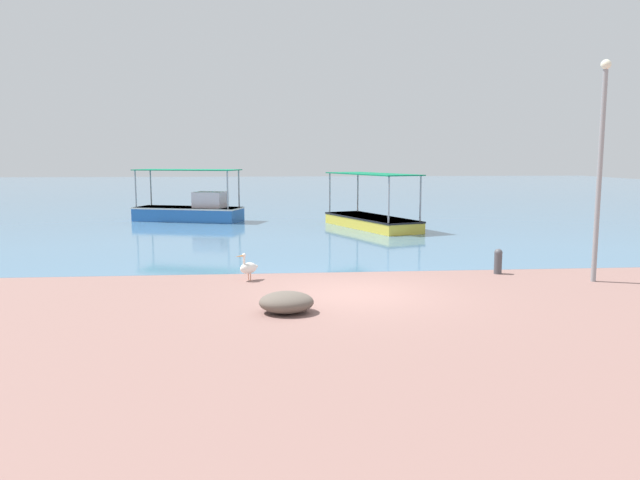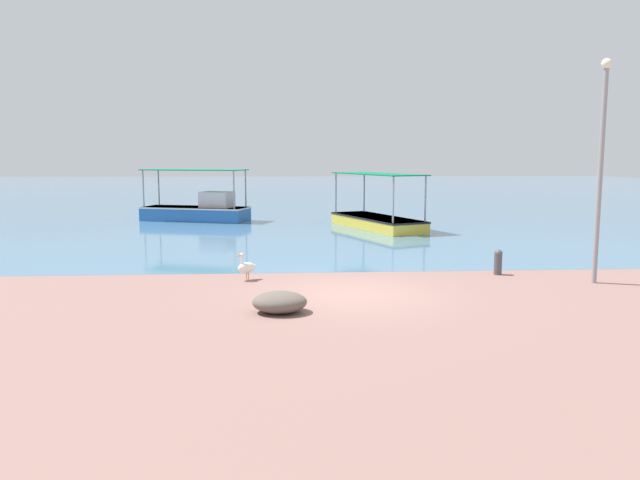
% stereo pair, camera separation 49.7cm
% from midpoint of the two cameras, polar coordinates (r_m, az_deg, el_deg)
% --- Properties ---
extents(ground, '(120.00, 120.00, 0.00)m').
position_cam_midpoint_polar(ground, '(16.00, 2.38, -4.95)').
color(ground, '#88635C').
extents(harbor_water, '(110.00, 90.00, 0.00)m').
position_cam_midpoint_polar(harbor_water, '(63.61, -3.25, 4.51)').
color(harbor_water, teal).
rests_on(harbor_water, ground).
extents(fishing_boat_outer, '(4.06, 6.64, 2.66)m').
position_cam_midpoint_polar(fishing_boat_outer, '(30.57, 4.27, 2.02)').
color(fishing_boat_outer, gold).
rests_on(fishing_boat_outer, harbor_water).
extents(fishing_boat_far_right, '(6.11, 3.66, 2.79)m').
position_cam_midpoint_polar(fishing_boat_far_right, '(34.52, -12.07, 2.78)').
color(fishing_boat_far_right, '#2862B0').
rests_on(fishing_boat_far_right, harbor_water).
extents(pelican, '(0.68, 0.61, 0.80)m').
position_cam_midpoint_polar(pelican, '(17.76, -7.36, -2.50)').
color(pelican, '#E0997A').
rests_on(pelican, ground).
extents(lamp_post, '(0.28, 0.28, 6.08)m').
position_cam_midpoint_polar(lamp_post, '(18.76, 23.56, 6.75)').
color(lamp_post, gray).
rests_on(lamp_post, ground).
extents(mooring_bollard, '(0.24, 0.24, 0.76)m').
position_cam_midpoint_polar(mooring_bollard, '(19.30, 15.27, -1.81)').
color(mooring_bollard, '#47474C').
rests_on(mooring_bollard, ground).
extents(net_pile, '(1.24, 1.05, 0.48)m').
position_cam_midpoint_polar(net_pile, '(14.10, -4.10, -5.70)').
color(net_pile, '#61574D').
rests_on(net_pile, ground).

